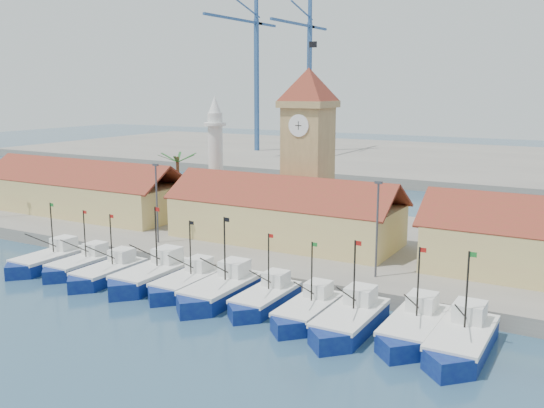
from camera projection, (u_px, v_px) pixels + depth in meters
The scene contains 22 objects.
ground at pixel (176, 305), 53.23m from camera, with size 400.00×400.00×0.00m, color navy.
quay at pixel (300, 239), 73.60m from camera, with size 140.00×32.00×1.50m, color gray.
terminal at pixel (460, 162), 147.06m from camera, with size 240.00×80.00×2.00m, color gray.
boat_0 at pixel (47, 261), 64.13m from camera, with size 3.53×9.67×7.32m.
boat_1 at pixel (80, 266), 62.69m from camera, with size 3.28×8.98×6.79m.
boat_2 at pixel (107, 274), 59.91m from camera, with size 3.37×9.22×6.98m.
boat_3 at pixel (151, 277), 58.59m from camera, with size 3.86×10.58×8.00m.
boat_4 at pixel (186, 284), 56.72m from camera, with size 3.40×9.32×7.05m.
boat_5 at pixel (219, 292), 54.30m from camera, with size 3.83×10.50×7.94m.
boat_6 at pixel (264, 300), 52.57m from camera, with size 3.30×9.03×6.84m.
boat_7 at pixel (307, 312), 49.68m from camera, with size 3.30×9.05×6.85m.
boat_8 at pixel (349, 322), 47.36m from camera, with size 3.67×10.05×7.61m.
boat_9 at pixel (413, 330), 45.94m from camera, with size 3.59×9.84×7.45m.
boat_10 at pixel (461, 343), 43.45m from camera, with size 3.78×10.35×7.83m.
hall_left at pixel (84, 195), 85.05m from camera, with size 31.20×10.13×7.61m.
hall_center at pixel (284, 219), 69.57m from camera, with size 27.04×10.13×7.61m.
clock_tower at pixel (308, 145), 73.19m from camera, with size 5.80×5.80×22.70m.
minaret at pixel (216, 156), 82.58m from camera, with size 3.00×3.00×16.30m.
palm_tree at pixel (178, 180), 83.95m from camera, with size 5.60×5.03×8.39m.
lamp_posts at pixel (252, 210), 62.02m from camera, with size 80.70×0.25×9.03m.
crane_blue_far at pixel (253, 63), 159.85m from camera, with size 1.00×33.55×41.61m.
crane_blue_near at pixel (307, 66), 159.30m from camera, with size 1.00×30.60×40.64m.
Camera 1 is at (32.26, -39.87, 18.83)m, focal length 40.00 mm.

